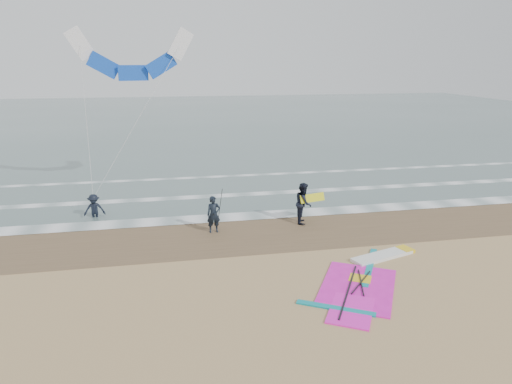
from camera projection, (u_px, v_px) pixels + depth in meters
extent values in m
plane|color=tan|center=(332.00, 293.00, 15.32)|extent=(120.00, 120.00, 0.00)
cube|color=#47605E|center=(207.00, 119.00, 60.60)|extent=(120.00, 80.00, 0.02)
cube|color=brown|center=(287.00, 230.00, 20.98)|extent=(120.00, 5.00, 0.01)
cube|color=white|center=(276.00, 214.00, 23.05)|extent=(120.00, 1.20, 0.02)
cube|color=white|center=(261.00, 193.00, 26.63)|extent=(120.00, 0.70, 0.02)
cube|color=white|center=(248.00, 175.00, 30.88)|extent=(120.00, 0.50, 0.01)
cube|color=white|center=(382.00, 256.00, 18.06)|extent=(2.78, 1.47, 0.13)
cube|color=yellow|center=(405.00, 250.00, 18.63)|extent=(0.66, 0.77, 0.14)
cube|color=#FF20CB|center=(358.00, 287.00, 15.67)|extent=(3.79, 4.19, 0.04)
cube|color=#FF20CB|center=(351.00, 310.00, 14.20)|extent=(2.10, 2.34, 0.05)
cube|color=#0C8C99|center=(370.00, 267.00, 17.19)|extent=(1.94, 3.12, 0.05)
cube|color=#0C8C99|center=(335.00, 308.00, 14.32)|extent=(2.27, 1.45, 0.05)
cube|color=yellow|center=(360.00, 279.00, 16.24)|extent=(0.98, 0.94, 0.06)
cylinder|color=black|center=(348.00, 290.00, 15.38)|extent=(2.00, 3.41, 0.06)
cylinder|color=black|center=(361.00, 282.00, 15.90)|extent=(1.34, 1.48, 0.04)
cylinder|color=black|center=(361.00, 282.00, 15.90)|extent=(0.64, 1.87, 0.04)
imported|color=black|center=(214.00, 214.00, 20.51)|extent=(0.64, 0.45, 1.69)
imported|color=black|center=(303.00, 203.00, 21.70)|extent=(0.98, 1.13, 1.97)
imported|color=black|center=(94.00, 203.00, 22.38)|extent=(1.05, 0.65, 1.57)
cylinder|color=black|center=(220.00, 206.00, 20.45)|extent=(0.17, 0.86, 1.82)
cube|color=yellow|center=(312.00, 198.00, 21.60)|extent=(1.30, 0.51, 0.39)
cube|color=white|center=(80.00, 43.00, 23.93)|extent=(1.51, 0.37, 1.80)
cube|color=blue|center=(104.00, 65.00, 24.44)|extent=(1.79, 0.42, 1.52)
cube|color=blue|center=(133.00, 73.00, 24.83)|extent=(1.59, 0.38, 0.83)
cube|color=blue|center=(161.00, 65.00, 24.99)|extent=(1.79, 0.42, 1.52)
cube|color=white|center=(181.00, 44.00, 24.88)|extent=(1.51, 0.37, 1.80)
cylinder|color=beige|center=(86.00, 118.00, 23.13)|extent=(0.57, 4.01, 7.37)
cylinder|color=beige|center=(139.00, 117.00, 23.60)|extent=(4.71, 4.01, 7.37)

